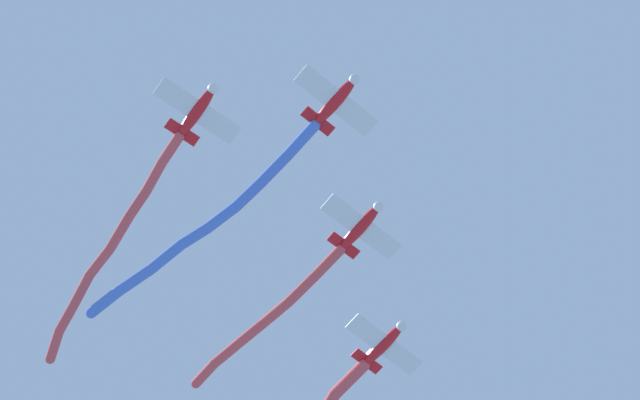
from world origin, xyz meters
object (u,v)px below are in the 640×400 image
Objects in this scene: airplane_left_wing at (361,227)px; airplane_right_wing at (197,111)px; airplane_slot at (384,344)px; airplane_lead at (336,101)px.

airplane_left_wing is 13.79m from airplane_right_wing.
airplane_left_wing reaches higher than airplane_slot.
airplane_left_wing is at bearing -50.91° from airplane_slot.
airplane_right_wing is 21.60m from airplane_slot.
airplane_slot is at bearing 129.43° from airplane_lead.
airplane_right_wing reaches higher than airplane_left_wing.
airplane_slot is (18.07, 4.15, -0.30)m from airplane_lead.
airplane_right_wing is at bearing -91.76° from airplane_left_wing.
airplane_right_wing reaches higher than airplane_slot.
airplane_lead is 1.00× the size of airplane_left_wing.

